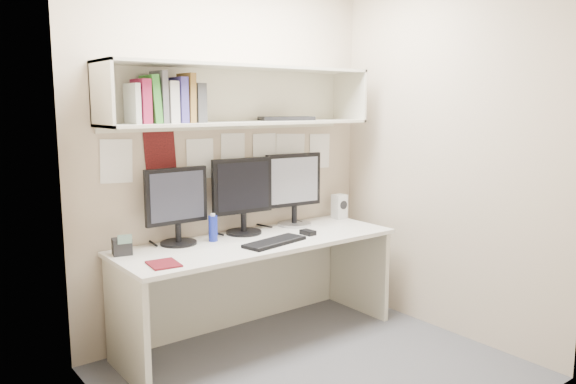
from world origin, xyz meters
TOP-DOWN VIEW (x-y plane):
  - floor at (0.00, 0.00)m, footprint 2.40×2.00m
  - wall_back at (0.00, 1.00)m, footprint 2.40×0.02m
  - wall_front at (0.00, -1.00)m, footprint 2.40×0.02m
  - wall_left at (-1.20, 0.00)m, footprint 0.02×2.00m
  - wall_right at (1.20, 0.00)m, footprint 0.02×2.00m
  - desk at (0.00, 0.65)m, footprint 2.00×0.70m
  - overhead_hutch at (0.00, 0.86)m, footprint 2.00×0.38m
  - pinned_papers at (0.00, 0.99)m, footprint 1.92×0.01m
  - monitor_left at (-0.50, 0.87)m, footprint 0.44×0.24m
  - monitor_center at (0.02, 0.87)m, footprint 0.47×0.26m
  - monitor_right at (0.49, 0.87)m, footprint 0.48×0.26m
  - keyboard at (0.02, 0.48)m, footprint 0.49×0.25m
  - mouse at (0.36, 0.55)m, footprint 0.08×0.11m
  - speaker at (0.94, 0.84)m, footprint 0.10×0.11m
  - blue_bottle at (-0.27, 0.79)m, footprint 0.06×0.06m
  - maroon_notebook at (-0.79, 0.47)m, footprint 0.19×0.22m
  - desk_phone at (-0.90, 0.83)m, footprint 0.13×0.12m
  - book_stack at (-0.57, 0.82)m, footprint 0.48×0.20m
  - hutch_tray at (0.39, 0.83)m, footprint 0.43×0.25m

SIDE VIEW (x-z plane):
  - floor at x=0.00m, z-range -0.01..0.01m
  - desk at x=0.00m, z-range 0.00..0.73m
  - maroon_notebook at x=-0.79m, z-range 0.73..0.74m
  - keyboard at x=0.02m, z-range 0.73..0.75m
  - mouse at x=0.36m, z-range 0.73..0.76m
  - desk_phone at x=-0.90m, z-range 0.72..0.85m
  - blue_bottle at x=-0.27m, z-range 0.72..0.92m
  - speaker at x=0.94m, z-range 0.73..0.93m
  - monitor_left at x=-0.50m, z-range 0.75..1.26m
  - monitor_center at x=0.02m, z-range 0.75..1.30m
  - monitor_right at x=0.49m, z-range 0.75..1.30m
  - pinned_papers at x=0.00m, z-range 1.01..1.49m
  - wall_back at x=0.00m, z-range 0.00..2.60m
  - wall_front at x=0.00m, z-range 0.00..2.60m
  - wall_left at x=-1.20m, z-range 0.00..2.60m
  - wall_right at x=1.20m, z-range 0.00..2.60m
  - hutch_tray at x=0.39m, z-range 1.54..1.57m
  - book_stack at x=-0.57m, z-range 1.52..1.84m
  - overhead_hutch at x=0.00m, z-range 1.52..1.92m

